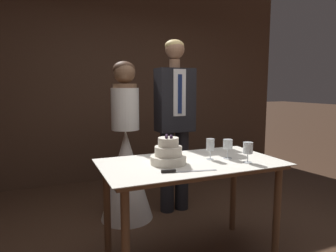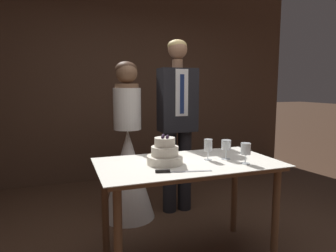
# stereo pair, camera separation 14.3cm
# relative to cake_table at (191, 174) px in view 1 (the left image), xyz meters

# --- Properties ---
(wall_back) EXTENTS (5.49, 0.12, 2.88)m
(wall_back) POSITION_rel_cake_table_xyz_m (-0.00, 2.40, 0.74)
(wall_back) COLOR #513828
(wall_back) RESTS_ON ground_plane
(cake_table) EXTENTS (1.39, 0.76, 0.80)m
(cake_table) POSITION_rel_cake_table_xyz_m (0.00, 0.00, 0.00)
(cake_table) COLOR brown
(cake_table) RESTS_ON ground_plane
(tiered_cake) EXTENTS (0.27, 0.27, 0.22)m
(tiered_cake) POSITION_rel_cake_table_xyz_m (-0.19, 0.01, 0.18)
(tiered_cake) COLOR silver
(tiered_cake) RESTS_ON cake_table
(cake_knife) EXTENTS (0.38, 0.10, 0.02)m
(cake_knife) POSITION_rel_cake_table_xyz_m (-0.21, -0.22, 0.11)
(cake_knife) COLOR silver
(cake_knife) RESTS_ON cake_table
(wine_glass_near) EXTENTS (0.06, 0.06, 0.17)m
(wine_glass_near) POSITION_rel_cake_table_xyz_m (0.17, 0.00, 0.21)
(wine_glass_near) COLOR silver
(wine_glass_near) RESTS_ON cake_table
(wine_glass_middle) EXTENTS (0.08, 0.08, 0.16)m
(wine_glass_middle) POSITION_rel_cake_table_xyz_m (0.32, -0.02, 0.21)
(wine_glass_middle) COLOR silver
(wine_glass_middle) RESTS_ON cake_table
(wine_glass_far) EXTENTS (0.07, 0.07, 0.16)m
(wine_glass_far) POSITION_rel_cake_table_xyz_m (0.38, -0.19, 0.20)
(wine_glass_far) COLOR silver
(wine_glass_far) RESTS_ON cake_table
(bride) EXTENTS (0.54, 0.54, 1.62)m
(bride) POSITION_rel_cake_table_xyz_m (-0.27, 0.93, -0.10)
(bride) COLOR white
(bride) RESTS_ON ground_plane
(groom) EXTENTS (0.39, 0.25, 1.86)m
(groom) POSITION_rel_cake_table_xyz_m (0.27, 0.93, 0.34)
(groom) COLOR black
(groom) RESTS_ON ground_plane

